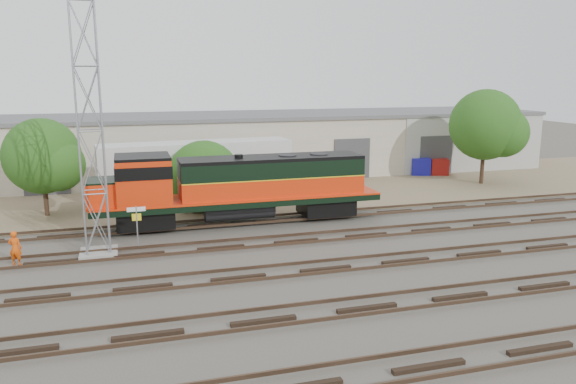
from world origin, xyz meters
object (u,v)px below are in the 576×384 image
object	(u,v)px
locomotive	(234,186)
signal_tower	(90,136)
semi_trailer	(201,163)
worker	(15,248)

from	to	relation	value
locomotive	signal_tower	size ratio (longest dim) A/B	1.40
signal_tower	semi_trailer	size ratio (longest dim) A/B	0.89
semi_trailer	signal_tower	bearing A→B (deg)	-125.73
locomotive	worker	bearing A→B (deg)	-159.00
signal_tower	worker	xyz separation A→B (m)	(-3.61, -0.56, -5.02)
signal_tower	locomotive	bearing A→B (deg)	26.31
signal_tower	worker	distance (m)	6.21
signal_tower	semi_trailer	world-z (taller)	signal_tower
worker	signal_tower	bearing A→B (deg)	-154.73
worker	semi_trailer	xyz separation A→B (m)	(10.22, 11.72, 1.76)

